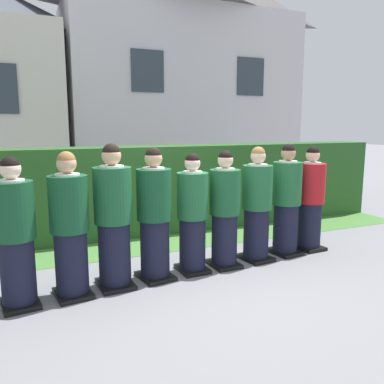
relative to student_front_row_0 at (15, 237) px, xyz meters
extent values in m
plane|color=slate|center=(2.07, 0.20, -0.75)|extent=(60.00, 60.00, 0.00)
cylinder|color=black|center=(0.00, 0.00, -0.39)|extent=(0.35, 0.35, 0.73)
cube|color=black|center=(0.00, 0.00, -0.73)|extent=(0.42, 0.49, 0.05)
cylinder|color=#144728|center=(0.00, 0.00, 0.28)|extent=(0.41, 0.41, 0.60)
cylinder|color=white|center=(0.00, 0.00, 0.58)|extent=(0.25, 0.25, 0.03)
cube|color=navy|center=(-0.02, 0.19, 0.40)|extent=(0.04, 0.02, 0.26)
sphere|color=beige|center=(0.00, 0.00, 0.70)|extent=(0.21, 0.21, 0.21)
sphere|color=black|center=(0.00, 0.00, 0.73)|extent=(0.19, 0.19, 0.19)
cube|color=white|center=(-0.03, 0.26, 0.19)|extent=(0.15, 0.03, 0.20)
cylinder|color=black|center=(0.54, 0.04, -0.38)|extent=(0.36, 0.36, 0.74)
cube|color=black|center=(0.54, 0.04, -0.73)|extent=(0.43, 0.50, 0.05)
cylinder|color=#144728|center=(0.54, 0.04, 0.30)|extent=(0.42, 0.42, 0.61)
cylinder|color=white|center=(0.54, 0.04, 0.61)|extent=(0.26, 0.26, 0.03)
cube|color=gold|center=(0.52, 0.24, 0.42)|extent=(0.04, 0.02, 0.27)
sphere|color=tan|center=(0.54, 0.04, 0.73)|extent=(0.21, 0.21, 0.21)
sphere|color=olive|center=(0.54, 0.04, 0.77)|extent=(0.19, 0.19, 0.19)
cube|color=white|center=(0.51, 0.31, 0.21)|extent=(0.15, 0.03, 0.20)
cylinder|color=black|center=(1.04, 0.11, -0.36)|extent=(0.37, 0.37, 0.78)
cube|color=black|center=(1.04, 0.11, -0.73)|extent=(0.41, 0.50, 0.05)
cylinder|color=#19512D|center=(1.04, 0.11, 0.34)|extent=(0.44, 0.44, 0.64)
cylinder|color=white|center=(1.04, 0.11, 0.67)|extent=(0.27, 0.27, 0.03)
cube|color=#236038|center=(1.03, 0.32, 0.47)|extent=(0.04, 0.01, 0.28)
sphere|color=tan|center=(1.04, 0.11, 0.79)|extent=(0.22, 0.22, 0.22)
sphere|color=black|center=(1.04, 0.11, 0.83)|extent=(0.20, 0.20, 0.20)
cylinder|color=black|center=(1.55, 0.16, -0.38)|extent=(0.36, 0.36, 0.75)
cube|color=black|center=(1.55, 0.16, -0.73)|extent=(0.44, 0.52, 0.05)
cylinder|color=#144728|center=(1.55, 0.16, 0.31)|extent=(0.42, 0.42, 0.62)
cylinder|color=white|center=(1.55, 0.16, 0.62)|extent=(0.26, 0.26, 0.03)
cube|color=gold|center=(1.52, 0.36, 0.43)|extent=(0.04, 0.02, 0.27)
sphere|color=tan|center=(1.55, 0.16, 0.74)|extent=(0.21, 0.21, 0.21)
sphere|color=black|center=(1.55, 0.16, 0.78)|extent=(0.19, 0.19, 0.19)
cube|color=white|center=(1.51, 0.43, 0.21)|extent=(0.15, 0.03, 0.20)
cylinder|color=black|center=(2.08, 0.20, -0.40)|extent=(0.34, 0.34, 0.71)
cube|color=black|center=(2.08, 0.20, -0.73)|extent=(0.36, 0.45, 0.05)
cylinder|color=#1E5B33|center=(2.08, 0.20, 0.25)|extent=(0.40, 0.40, 0.59)
cylinder|color=white|center=(2.08, 0.20, 0.55)|extent=(0.25, 0.25, 0.03)
cube|color=#236038|center=(2.07, 0.39, 0.37)|extent=(0.04, 0.01, 0.26)
sphere|color=beige|center=(2.08, 0.20, 0.66)|extent=(0.20, 0.20, 0.20)
sphere|color=black|center=(2.08, 0.20, 0.70)|extent=(0.18, 0.18, 0.18)
cube|color=white|center=(2.07, 0.46, 0.16)|extent=(0.15, 0.01, 0.20)
cylinder|color=black|center=(2.55, 0.21, -0.39)|extent=(0.34, 0.34, 0.72)
cube|color=black|center=(2.55, 0.21, -0.73)|extent=(0.36, 0.45, 0.05)
cylinder|color=#19512D|center=(2.55, 0.21, 0.26)|extent=(0.41, 0.41, 0.59)
cylinder|color=white|center=(2.55, 0.21, 0.57)|extent=(0.25, 0.25, 0.03)
cube|color=#236038|center=(2.54, 0.40, 0.38)|extent=(0.04, 0.01, 0.26)
sphere|color=beige|center=(2.55, 0.21, 0.68)|extent=(0.20, 0.20, 0.20)
sphere|color=black|center=(2.55, 0.21, 0.72)|extent=(0.19, 0.19, 0.19)
cube|color=white|center=(2.54, 0.47, 0.17)|extent=(0.15, 0.01, 0.20)
cylinder|color=black|center=(3.08, 0.26, -0.38)|extent=(0.35, 0.35, 0.74)
cube|color=black|center=(3.08, 0.26, -0.73)|extent=(0.42, 0.50, 0.05)
cylinder|color=#1E5B33|center=(3.08, 0.26, 0.29)|extent=(0.42, 0.42, 0.61)
cylinder|color=white|center=(3.08, 0.26, 0.60)|extent=(0.26, 0.26, 0.03)
cube|color=navy|center=(3.05, 0.45, 0.41)|extent=(0.04, 0.02, 0.27)
sphere|color=beige|center=(3.08, 0.26, 0.71)|extent=(0.21, 0.21, 0.21)
sphere|color=olive|center=(3.08, 0.26, 0.75)|extent=(0.19, 0.19, 0.19)
cylinder|color=black|center=(3.62, 0.32, -0.38)|extent=(0.36, 0.36, 0.75)
cube|color=black|center=(3.62, 0.32, -0.73)|extent=(0.43, 0.50, 0.05)
cylinder|color=#1E5B33|center=(3.62, 0.32, 0.30)|extent=(0.42, 0.42, 0.62)
cylinder|color=white|center=(3.62, 0.32, 0.61)|extent=(0.26, 0.26, 0.03)
cube|color=gold|center=(3.60, 0.52, 0.43)|extent=(0.04, 0.02, 0.27)
sphere|color=tan|center=(3.62, 0.32, 0.74)|extent=(0.21, 0.21, 0.21)
sphere|color=black|center=(3.62, 0.32, 0.77)|extent=(0.19, 0.19, 0.19)
cube|color=white|center=(3.59, 0.59, 0.21)|extent=(0.15, 0.03, 0.20)
cylinder|color=black|center=(4.10, 0.36, -0.39)|extent=(0.35, 0.35, 0.72)
cube|color=black|center=(4.10, 0.36, -0.73)|extent=(0.39, 0.47, 0.05)
cylinder|color=#AD191E|center=(4.10, 0.36, 0.27)|extent=(0.41, 0.41, 0.60)
cylinder|color=white|center=(4.10, 0.36, 0.57)|extent=(0.25, 0.25, 0.03)
cube|color=#236038|center=(4.08, 0.55, 0.39)|extent=(0.04, 0.01, 0.26)
sphere|color=beige|center=(4.10, 0.36, 0.69)|extent=(0.20, 0.20, 0.20)
sphere|color=black|center=(4.10, 0.36, 0.73)|extent=(0.19, 0.19, 0.19)
cube|color=#285623|center=(2.07, 2.29, 0.01)|extent=(9.56, 0.70, 1.52)
cube|color=silver|center=(4.98, 7.73, 1.91)|extent=(7.10, 3.07, 5.33)
cube|color=#2D3842|center=(3.38, 6.18, 2.55)|extent=(0.90, 0.04, 1.10)
cube|color=#2D3842|center=(6.58, 6.18, 2.55)|extent=(0.90, 0.04, 1.10)
cube|color=#477A38|center=(2.07, 1.49, -0.75)|extent=(9.56, 0.90, 0.01)
camera|label=1|loc=(0.09, -4.34, 1.13)|focal=37.15mm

